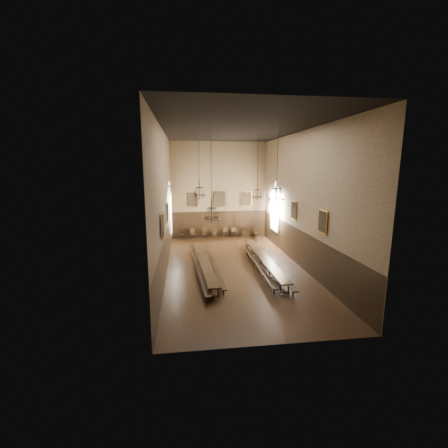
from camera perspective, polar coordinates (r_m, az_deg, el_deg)
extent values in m
cube|color=black|center=(20.43, 1.98, -8.33)|extent=(9.00, 18.00, 0.02)
cube|color=black|center=(19.44, 2.16, 17.67)|extent=(9.00, 18.00, 0.02)
cube|color=#897454|center=(28.31, -0.95, 6.39)|extent=(9.00, 0.02, 9.00)
cube|color=#897454|center=(10.74, 9.99, -1.12)|extent=(9.00, 0.02, 9.00)
cube|color=#897454|center=(19.21, -11.36, 4.06)|extent=(0.02, 18.00, 9.00)
cube|color=#897454|center=(20.65, 14.54, 4.39)|extent=(0.02, 18.00, 9.00)
cube|color=black|center=(19.73, -3.89, -6.83)|extent=(1.21, 9.66, 0.07)
cube|color=black|center=(20.38, 7.63, -6.33)|extent=(0.73, 9.61, 0.07)
cube|color=black|center=(19.89, -5.08, -7.51)|extent=(0.93, 10.60, 0.05)
cube|color=black|center=(20.26, -2.07, -7.26)|extent=(0.57, 9.55, 0.05)
cube|color=black|center=(20.79, 5.79, -6.74)|extent=(0.34, 10.29, 0.05)
cube|color=black|center=(20.65, 8.89, -6.93)|extent=(0.68, 10.38, 0.05)
cube|color=black|center=(28.33, -8.12, -1.99)|extent=(0.54, 0.54, 0.05)
cube|color=black|center=(28.45, -8.13, -1.40)|extent=(0.42, 0.17, 0.51)
cube|color=black|center=(28.31, -5.88, -1.94)|extent=(0.55, 0.55, 0.05)
cube|color=black|center=(28.44, -5.90, -1.35)|extent=(0.42, 0.17, 0.51)
cube|color=black|center=(28.28, -3.66, -1.89)|extent=(0.53, 0.53, 0.05)
cube|color=black|center=(28.41, -3.70, -1.29)|extent=(0.44, 0.14, 0.53)
cube|color=black|center=(28.43, -1.91, -1.93)|extent=(0.40, 0.40, 0.05)
cube|color=black|center=(28.54, -1.95, -1.40)|extent=(0.39, 0.04, 0.47)
cube|color=black|center=(28.56, 0.38, -1.76)|extent=(0.52, 0.52, 0.05)
cube|color=black|center=(28.69, 0.33, -1.18)|extent=(0.43, 0.14, 0.52)
cube|color=black|center=(28.65, 1.95, -1.72)|extent=(0.55, 0.55, 0.05)
cube|color=black|center=(28.78, 1.89, -1.13)|extent=(0.43, 0.17, 0.52)
cube|color=black|center=(28.85, 3.90, -1.64)|extent=(0.53, 0.53, 0.05)
cube|color=black|center=(28.98, 3.83, -1.05)|extent=(0.44, 0.14, 0.53)
cube|color=black|center=(29.00, 6.09, -1.68)|extent=(0.52, 0.52, 0.05)
cube|color=black|center=(29.12, 6.02, -1.14)|extent=(0.40, 0.17, 0.49)
cylinder|color=black|center=(21.29, -4.81, 12.65)|extent=(0.03, 0.03, 3.23)
torus|color=black|center=(21.37, -4.69, 5.48)|extent=(0.85, 0.85, 0.05)
torus|color=black|center=(21.33, -4.72, 6.96)|extent=(0.54, 0.54, 0.04)
cylinder|color=black|center=(21.33, -4.71, 6.69)|extent=(0.06, 0.06, 1.21)
cylinder|color=black|center=(22.54, 6.47, 12.18)|extent=(0.03, 0.03, 3.50)
torus|color=black|center=(22.64, 6.33, 5.17)|extent=(0.82, 0.82, 0.05)
torus|color=black|center=(22.59, 6.35, 6.51)|extent=(0.52, 0.52, 0.04)
cylinder|color=black|center=(22.60, 6.35, 6.26)|extent=(0.06, 0.06, 1.16)
cylinder|color=black|center=(16.45, -2.47, 11.79)|extent=(0.03, 0.03, 4.06)
torus|color=black|center=(16.69, -2.38, 1.12)|extent=(0.86, 0.86, 0.05)
torus|color=black|center=(16.61, -2.40, 3.01)|extent=(0.55, 0.55, 0.04)
cylinder|color=black|center=(16.62, -2.39, 2.67)|extent=(0.06, 0.06, 1.21)
cylinder|color=black|center=(16.97, 10.20, 13.50)|extent=(0.03, 0.03, 2.94)
torus|color=black|center=(17.04, 9.91, 4.66)|extent=(0.93, 0.93, 0.05)
torus|color=black|center=(16.99, 9.97, 6.69)|extent=(0.59, 0.59, 0.04)
cylinder|color=black|center=(17.00, 9.96, 6.32)|extent=(0.07, 0.07, 1.32)
cube|color=gold|center=(28.08, -6.21, 4.65)|extent=(1.10, 0.12, 1.40)
cube|color=black|center=(28.08, -6.21, 4.65)|extent=(0.98, 0.02, 1.28)
cube|color=gold|center=(28.25, -0.92, 4.75)|extent=(1.10, 0.12, 1.40)
cube|color=black|center=(28.25, -0.92, 4.75)|extent=(0.98, 0.02, 1.28)
cube|color=gold|center=(28.66, 4.27, 4.81)|extent=(1.10, 0.12, 1.40)
cube|color=black|center=(28.66, 4.27, 4.81)|extent=(0.98, 0.02, 1.28)
cube|color=gold|center=(20.29, -10.73, 2.16)|extent=(0.12, 1.00, 1.30)
cube|color=black|center=(20.29, -10.73, 2.16)|extent=(0.02, 0.88, 1.18)
cube|color=gold|center=(15.86, -11.61, -0.27)|extent=(0.12, 1.00, 1.30)
cube|color=black|center=(15.86, -11.61, -0.27)|extent=(0.02, 0.88, 1.18)
cube|color=gold|center=(21.62, 13.14, 2.59)|extent=(0.12, 1.00, 1.30)
cube|color=black|center=(21.62, 13.14, 2.59)|extent=(0.02, 0.88, 1.18)
cube|color=gold|center=(17.54, 18.26, 0.45)|extent=(0.12, 1.00, 1.30)
cube|color=black|center=(17.54, 18.26, 0.45)|extent=(0.02, 0.88, 1.18)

